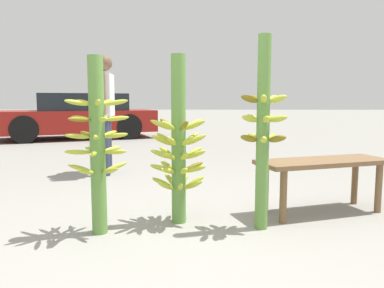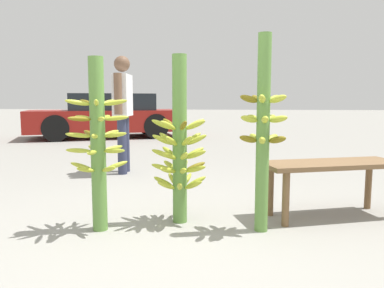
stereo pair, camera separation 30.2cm
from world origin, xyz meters
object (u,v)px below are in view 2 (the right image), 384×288
at_px(vendor_person, 123,105).
at_px(banana_stalk_right, 263,131).
at_px(parked_car, 107,116).
at_px(banana_stalk_left, 98,143).
at_px(banana_stalk_center, 180,145).
at_px(market_bench, 331,171).

bearing_deg(vendor_person, banana_stalk_right, 34.23).
bearing_deg(vendor_person, parked_car, -162.90).
relative_size(banana_stalk_left, banana_stalk_center, 0.97).
relative_size(banana_stalk_right, vendor_person, 0.93).
relative_size(vendor_person, parked_car, 0.37).
bearing_deg(banana_stalk_left, vendor_person, 102.84).
distance_m(vendor_person, parked_car, 5.40).
height_order(banana_stalk_center, parked_car, banana_stalk_center).
height_order(banana_stalk_right, market_bench, banana_stalk_right).
bearing_deg(vendor_person, banana_stalk_left, 7.67).
relative_size(vendor_person, market_bench, 1.27).
xyz_separation_m(market_bench, parked_car, (-4.47, 6.74, 0.19)).
xyz_separation_m(banana_stalk_right, vendor_person, (-1.81, 2.20, 0.18)).
bearing_deg(banana_stalk_center, parked_car, 114.26).
height_order(banana_stalk_left, vendor_person, vendor_person).
xyz_separation_m(banana_stalk_left, parked_car, (-2.57, 7.32, -0.10)).
relative_size(banana_stalk_left, banana_stalk_right, 0.89).
bearing_deg(banana_stalk_center, market_bench, 13.13).
bearing_deg(banana_stalk_center, vendor_person, 118.82).
height_order(banana_stalk_left, banana_stalk_center, banana_stalk_center).
distance_m(banana_stalk_right, vendor_person, 2.85).
distance_m(banana_stalk_left, market_bench, 2.01).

